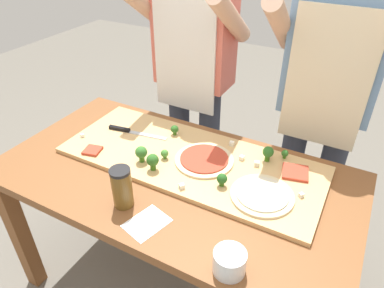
# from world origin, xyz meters

# --- Properties ---
(ground_plane) EXTENTS (8.00, 8.00, 0.00)m
(ground_plane) POSITION_xyz_m (0.00, 0.00, 0.00)
(ground_plane) COLOR #6B665B
(prep_table) EXTENTS (1.50, 0.80, 0.77)m
(prep_table) POSITION_xyz_m (0.00, 0.00, 0.66)
(prep_table) COLOR brown
(prep_table) RESTS_ON ground
(cutting_board) EXTENTS (1.14, 0.46, 0.02)m
(cutting_board) POSITION_xyz_m (0.02, 0.11, 0.78)
(cutting_board) COLOR tan
(cutting_board) RESTS_ON prep_table
(chefs_knife) EXTENTS (0.30, 0.07, 0.02)m
(chefs_knife) POSITION_xyz_m (-0.34, 0.15, 0.80)
(chefs_knife) COLOR #B7BABF
(chefs_knife) RESTS_ON cutting_board
(pizza_whole_cheese_artichoke) EXTENTS (0.24, 0.24, 0.02)m
(pizza_whole_cheese_artichoke) POSITION_xyz_m (0.38, 0.02, 0.80)
(pizza_whole_cheese_artichoke) COLOR beige
(pizza_whole_cheese_artichoke) RESTS_ON cutting_board
(pizza_whole_tomato_red) EXTENTS (0.25, 0.25, 0.02)m
(pizza_whole_tomato_red) POSITION_xyz_m (0.09, 0.11, 0.80)
(pizza_whole_tomato_red) COLOR beige
(pizza_whole_tomato_red) RESTS_ON cutting_board
(pizza_slice_far_right) EXTENTS (0.12, 0.12, 0.01)m
(pizza_slice_far_right) POSITION_xyz_m (0.45, 0.21, 0.80)
(pizza_slice_far_right) COLOR #BC3D28
(pizza_slice_far_right) RESTS_ON cutting_board
(pizza_slice_near_left) EXTENTS (0.09, 0.09, 0.01)m
(pizza_slice_near_left) POSITION_xyz_m (-0.38, -0.06, 0.80)
(pizza_slice_near_left) COLOR #BC3D28
(pizza_slice_near_left) RESTS_ON cutting_board
(broccoli_floret_front_left) EXTENTS (0.05, 0.05, 0.07)m
(broccoli_floret_front_left) POSITION_xyz_m (-0.15, -0.02, 0.84)
(broccoli_floret_front_left) COLOR #3F7220
(broccoli_floret_front_left) RESTS_ON cutting_board
(broccoli_floret_front_mid) EXTENTS (0.03, 0.03, 0.04)m
(broccoli_floret_front_mid) POSITION_xyz_m (-0.07, 0.05, 0.82)
(broccoli_floret_front_mid) COLOR #487A23
(broccoli_floret_front_mid) RESTS_ON cutting_board
(broccoli_floret_back_left) EXTENTS (0.03, 0.03, 0.04)m
(broccoli_floret_back_left) POSITION_xyz_m (0.38, 0.29, 0.82)
(broccoli_floret_back_left) COLOR #366618
(broccoli_floret_back_left) RESTS_ON cutting_board
(broccoli_floret_center_right) EXTENTS (0.05, 0.05, 0.07)m
(broccoli_floret_center_right) POSITION_xyz_m (0.32, 0.24, 0.84)
(broccoli_floret_center_right) COLOR #366618
(broccoli_floret_center_right) RESTS_ON cutting_board
(broccoli_floret_back_mid) EXTENTS (0.04, 0.04, 0.05)m
(broccoli_floret_back_mid) POSITION_xyz_m (-0.13, 0.23, 0.82)
(broccoli_floret_back_mid) COLOR #366618
(broccoli_floret_back_mid) RESTS_ON cutting_board
(broccoli_floret_front_right) EXTENTS (0.05, 0.05, 0.07)m
(broccoli_floret_front_right) POSITION_xyz_m (-0.07, -0.04, 0.84)
(broccoli_floret_front_right) COLOR #366618
(broccoli_floret_front_right) RESTS_ON cutting_board
(broccoli_floret_back_right) EXTENTS (0.04, 0.04, 0.06)m
(broccoli_floret_back_right) POSITION_xyz_m (0.22, 0.00, 0.83)
(broccoli_floret_back_right) COLOR #2C5915
(broccoli_floret_back_right) RESTS_ON cutting_board
(cheese_crumble_a) EXTENTS (0.03, 0.03, 0.02)m
(cheese_crumble_a) POSITION_xyz_m (0.29, 0.19, 0.80)
(cheese_crumble_a) COLOR silver
(cheese_crumble_a) RESTS_ON cutting_board
(cheese_crumble_b) EXTENTS (0.03, 0.03, 0.02)m
(cheese_crumble_b) POSITION_xyz_m (0.09, -0.09, 0.80)
(cheese_crumble_b) COLOR silver
(cheese_crumble_b) RESTS_ON cutting_board
(cheese_crumble_c) EXTENTS (0.02, 0.02, 0.02)m
(cheese_crumble_c) POSITION_xyz_m (0.14, 0.28, 0.80)
(cheese_crumble_c) COLOR white
(cheese_crumble_c) RESTS_ON cutting_board
(cheese_crumble_d) EXTENTS (0.02, 0.02, 0.02)m
(cheese_crumble_d) POSITION_xyz_m (0.22, 0.20, 0.80)
(cheese_crumble_d) COLOR white
(cheese_crumble_d) RESTS_ON cutting_board
(cheese_crumble_e) EXTENTS (0.02, 0.02, 0.02)m
(cheese_crumble_e) POSITION_xyz_m (-0.51, 0.01, 0.80)
(cheese_crumble_e) COLOR white
(cheese_crumble_e) RESTS_ON cutting_board
(cheese_crumble_f) EXTENTS (0.02, 0.02, 0.02)m
(cheese_crumble_f) POSITION_xyz_m (0.51, 0.08, 0.80)
(cheese_crumble_f) COLOR white
(cheese_crumble_f) RESTS_ON cutting_board
(flour_cup) EXTENTS (0.10, 0.10, 0.08)m
(flour_cup) POSITION_xyz_m (0.39, -0.33, 0.81)
(flour_cup) COLOR white
(flour_cup) RESTS_ON prep_table
(sauce_jar) EXTENTS (0.08, 0.08, 0.16)m
(sauce_jar) POSITION_xyz_m (-0.07, -0.25, 0.85)
(sauce_jar) COLOR brown
(sauce_jar) RESTS_ON prep_table
(recipe_note) EXTENTS (0.15, 0.17, 0.00)m
(recipe_note) POSITION_xyz_m (0.06, -0.29, 0.77)
(recipe_note) COLOR white
(recipe_note) RESTS_ON prep_table
(cook_left) EXTENTS (0.54, 0.39, 1.67)m
(cook_left) POSITION_xyz_m (-0.22, 0.59, 1.00)
(cook_left) COLOR #333847
(cook_left) RESTS_ON ground
(cook_right) EXTENTS (0.54, 0.39, 1.67)m
(cook_right) POSITION_xyz_m (0.46, 0.59, 1.00)
(cook_right) COLOR #333847
(cook_right) RESTS_ON ground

